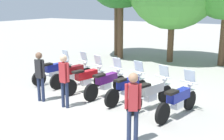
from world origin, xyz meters
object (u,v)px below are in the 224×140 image
person_2 (64,77)px  person_0 (40,73)px  motorcycle_1 (73,73)px  motorcycle_5 (151,93)px  person_1 (133,103)px  motorcycle_4 (128,87)px  motorcycle_2 (86,78)px  motorcycle_3 (107,82)px  motorcycle_0 (55,71)px  motorcycle_6 (178,100)px

person_2 → person_0: bearing=85.0°
motorcycle_1 → motorcycle_5: bearing=-88.2°
motorcycle_1 → person_1: size_ratio=1.20×
motorcycle_4 → person_2: 2.24m
motorcycle_2 → motorcycle_3: 0.96m
motorcycle_0 → motorcycle_6: (5.77, -0.89, 0.00)m
motorcycle_4 → motorcycle_1: bearing=90.5°
motorcycle_3 → motorcycle_4: bearing=-88.5°
motorcycle_1 → motorcycle_2: 1.03m
person_0 → motorcycle_4: bearing=-67.4°
motorcycle_2 → motorcycle_6: size_ratio=0.99×
motorcycle_0 → motorcycle_6: bearing=-87.6°
motorcycle_0 → motorcycle_4: 3.88m
motorcycle_5 → motorcycle_6: 0.98m
motorcycle_2 → person_1: (3.41, -2.78, 0.55)m
motorcycle_5 → person_1: bearing=-150.9°
motorcycle_3 → person_1: bearing=-128.1°
person_1 → person_2: 3.16m
motorcycle_0 → person_2: 3.19m
person_0 → motorcycle_2: bearing=-29.9°
motorcycle_6 → person_2: person_2 is taller
person_1 → person_0: bearing=45.6°
motorcycle_3 → person_0: person_0 is taller
motorcycle_5 → person_0: bearing=127.7°
motorcycle_4 → person_1: 3.04m
motorcycle_1 → motorcycle_6: size_ratio=1.00×
motorcycle_2 → motorcycle_4: 1.93m
motorcycle_2 → motorcycle_5: same height
motorcycle_2 → motorcycle_4: (1.92, -0.19, 0.00)m
motorcycle_2 → person_0: size_ratio=1.22×
motorcycle_0 → motorcycle_5: same height
person_0 → person_2: (1.12, -0.03, 0.02)m
motorcycle_1 → motorcycle_3: bearing=-89.7°
motorcycle_4 → person_2: (-1.50, -1.58, 0.54)m
motorcycle_6 → person_0: person_0 is taller
motorcycle_0 → person_2: person_2 is taller
motorcycle_0 → person_1: person_1 is taller
motorcycle_1 → motorcycle_2: (0.96, -0.37, 0.00)m
motorcycle_0 → motorcycle_5: bearing=-87.0°
motorcycle_3 → motorcycle_5: (1.93, -0.32, 0.00)m
person_1 → person_2: size_ratio=1.01×
person_2 → motorcycle_5: bearing=-63.5°
motorcycle_1 → person_2: size_ratio=1.21×
person_0 → motorcycle_6: bearing=-83.5°
motorcycle_0 → motorcycle_3: (2.88, -0.37, 0.00)m
motorcycle_4 → person_2: size_ratio=1.21×
person_2 → motorcycle_6: bearing=-73.9°
person_0 → person_2: bearing=-99.7°
motorcycle_6 → motorcycle_4: bearing=92.0°
motorcycle_1 → person_1: 5.42m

